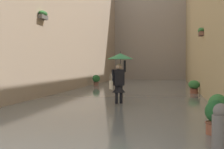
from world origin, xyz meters
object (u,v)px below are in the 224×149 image
potted_plant_mid_left (218,111)px  potted_plant_far_left (194,87)px  potted_plant_near_right (96,80)px  potted_plant_near_left (216,119)px  mooring_bollard (221,132)px  person_wading (120,68)px

potted_plant_mid_left → potted_plant_far_left: potted_plant_mid_left is taller
potted_plant_far_left → potted_plant_mid_left: bearing=89.6°
potted_plant_near_right → potted_plant_near_left: 16.32m
potted_plant_far_left → mooring_bollard: 11.50m
potted_plant_far_left → person_wading: bearing=58.4°
person_wading → potted_plant_far_left: bearing=-121.6°
potted_plant_mid_left → person_wading: bearing=-53.2°
potted_plant_mid_left → potted_plant_far_left: bearing=-90.4°
person_wading → potted_plant_near_right: bearing=-72.1°
person_wading → potted_plant_near_left: bearing=119.3°
person_wading → potted_plant_near_left: size_ratio=2.49×
person_wading → mooring_bollard: (-2.68, 6.53, -0.97)m
potted_plant_near_right → potted_plant_far_left: 8.18m
person_wading → potted_plant_mid_left: person_wading is taller
potted_plant_far_left → mooring_bollard: bearing=88.1°
person_wading → mooring_bollard: 7.12m
person_wading → potted_plant_near_right: 10.70m
person_wading → mooring_bollard: size_ratio=2.20×
mooring_bollard → person_wading: bearing=-67.7°
potted_plant_near_left → mooring_bollard: (0.12, 1.53, 0.03)m
potted_plant_far_left → potted_plant_near_right: bearing=-39.3°
potted_plant_near_left → mooring_bollard: size_ratio=0.88×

